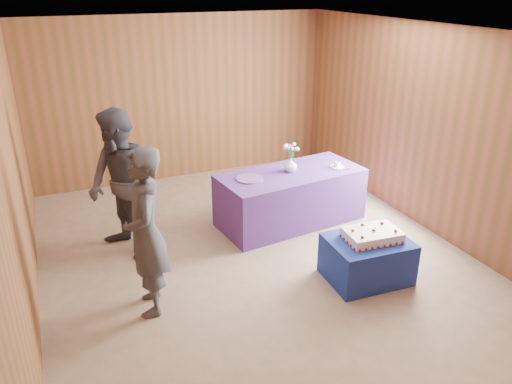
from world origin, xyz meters
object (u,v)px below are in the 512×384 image
sheet_cake (372,235)px  vase (290,165)px  guest_right (121,185)px  cake_table (367,259)px  serving_table (290,197)px  guest_left (146,233)px

sheet_cake → vase: size_ratio=3.51×
vase → guest_right: size_ratio=0.10×
cake_table → sheet_cake: (0.04, -0.00, 0.31)m
cake_table → sheet_cake: sheet_cake is taller
serving_table → guest_left: size_ratio=1.13×
guest_left → guest_right: bearing=-170.3°
guest_right → cake_table: bearing=32.0°
sheet_cake → guest_right: size_ratio=0.36×
cake_table → serving_table: size_ratio=0.45×
guest_left → vase: bearing=127.9°
sheet_cake → vase: 1.72m
serving_table → sheet_cake: serving_table is taller
serving_table → cake_table: bearing=-91.6°
cake_table → guest_right: bearing=148.4°
guest_left → sheet_cake: bearing=88.6°
serving_table → guest_right: bearing=172.6°
serving_table → guest_left: guest_left is taller
guest_left → guest_right: guest_right is taller
sheet_cake → serving_table: bearing=101.0°
cake_table → vase: bearing=97.9°
serving_table → guest_left: (-2.24, -1.23, 0.51)m
cake_table → serving_table: bearing=98.2°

